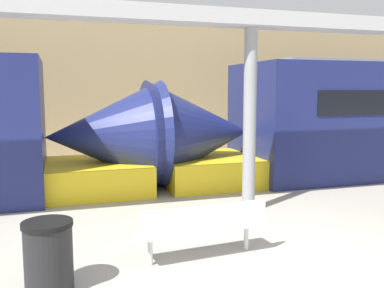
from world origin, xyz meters
The scene contains 5 objects.
station_wall centered at (0.00, 11.14, 2.50)m, with size 56.00×0.20×5.00m, color tan.
bench_near centered at (-0.56, 1.34, 0.50)m, with size 1.92×0.60×0.81m.
trash_bin centered at (-2.63, 0.97, 0.43)m, with size 0.60×0.60×0.86m.
support_column_near centered at (1.10, 3.37, 1.79)m, with size 0.25×0.25×3.59m, color gray.
canopy_beam centered at (1.10, 3.37, 3.73)m, with size 28.00×0.60×0.28m, color #B7B7BC.
Camera 1 is at (-2.46, -4.20, 2.41)m, focal length 40.00 mm.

